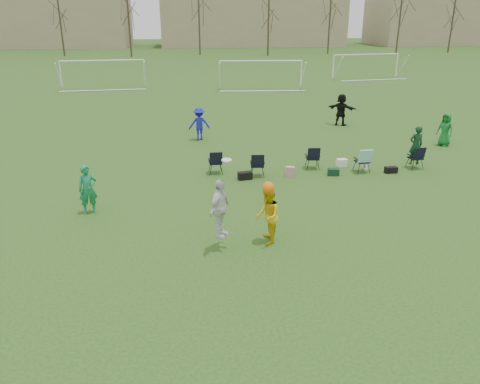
{
  "coord_description": "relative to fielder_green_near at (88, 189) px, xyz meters",
  "views": [
    {
      "loc": [
        -2.76,
        -10.19,
        6.12
      ],
      "look_at": [
        -1.27,
        2.63,
        1.25
      ],
      "focal_mm": 35.0,
      "sensor_mm": 36.0,
      "label": 1
    }
  ],
  "objects": [
    {
      "name": "tree_line",
      "position": [
        6.29,
        65.27,
        4.27
      ],
      "size": [
        110.28,
        3.28,
        11.4
      ],
      "color": "#382B21",
      "rests_on": "ground"
    },
    {
      "name": "goal_mid",
      "position": [
        10.05,
        27.42,
        1.1
      ],
      "size": [
        7.4,
        0.63,
        2.46
      ],
      "rotation": [
        0.0,
        0.0,
        -0.07
      ],
      "color": "white",
      "rests_on": "ground"
    },
    {
      "name": "fielder_black",
      "position": [
        12.43,
        11.94,
        0.11
      ],
      "size": [
        1.71,
        1.46,
        1.85
      ],
      "primitive_type": "imported",
      "rotation": [
        0.0,
        0.0,
        2.51
      ],
      "color": "black",
      "rests_on": "ground"
    },
    {
      "name": "building_row",
      "position": [
        12.78,
        91.42,
        5.17
      ],
      "size": [
        126.0,
        16.0,
        13.0
      ],
      "color": "tan",
      "rests_on": "ground"
    },
    {
      "name": "goal_right",
      "position": [
        22.05,
        33.42,
        1.1
      ],
      "size": [
        7.35,
        1.14,
        2.46
      ],
      "rotation": [
        0.0,
        0.0,
        0.14
      ],
      "color": "white",
      "rests_on": "ground"
    },
    {
      "name": "center_contest",
      "position": [
        4.87,
        -2.93,
        0.2
      ],
      "size": [
        2.15,
        1.18,
        2.6
      ],
      "color": "white",
      "rests_on": "ground"
    },
    {
      "name": "fielder_green_far",
      "position": [
        16.11,
        6.78,
        0.0
      ],
      "size": [
        0.87,
        0.96,
        1.64
      ],
      "primitive_type": "imported",
      "rotation": [
        0.0,
        0.0,
        -1.01
      ],
      "color": "#136B26",
      "rests_on": "ground"
    },
    {
      "name": "goal_left",
      "position": [
        -3.95,
        29.42,
        1.1
      ],
      "size": [
        7.39,
        0.76,
        2.46
      ],
      "rotation": [
        0.0,
        0.0,
        0.09
      ],
      "color": "white",
      "rests_on": "ground"
    },
    {
      "name": "fielder_green_near",
      "position": [
        0.0,
        0.0,
        0.0
      ],
      "size": [
        0.69,
        0.55,
        1.64
      ],
      "primitive_type": "imported",
      "rotation": [
        0.0,
        0.0,
        0.3
      ],
      "color": "#167D4B",
      "rests_on": "ground"
    },
    {
      "name": "ground",
      "position": [
        6.05,
        -4.58,
        -0.82
      ],
      "size": [
        260.0,
        260.0,
        0.0
      ],
      "primitive_type": "plane",
      "color": "#244B17",
      "rests_on": "ground"
    },
    {
      "name": "fielder_blue",
      "position": [
        3.95,
        9.37,
        0.03
      ],
      "size": [
        1.15,
        0.72,
        1.7
      ],
      "primitive_type": "imported",
      "rotation": [
        0.0,
        0.0,
        3.22
      ],
      "color": "#171AB3",
      "rests_on": "ground"
    },
    {
      "name": "sideline_setup",
      "position": [
        9.28,
        3.43,
        -0.28
      ],
      "size": [
        9.16,
        1.63,
        1.81
      ],
      "color": "#0E361C",
      "rests_on": "ground"
    }
  ]
}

